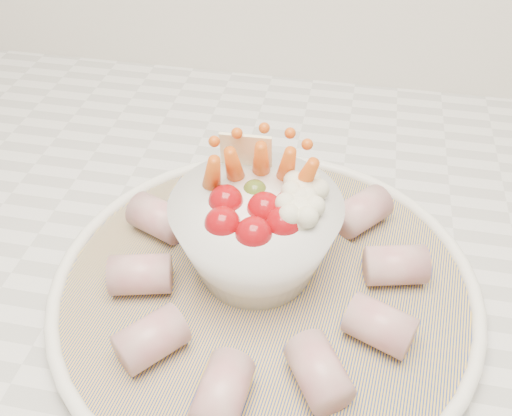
# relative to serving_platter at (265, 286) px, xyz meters

# --- Properties ---
(serving_platter) EXTENTS (0.40, 0.40, 0.02)m
(serving_platter) POSITION_rel_serving_platter_xyz_m (0.00, 0.00, 0.00)
(serving_platter) COLOR navy
(serving_platter) RESTS_ON kitchen_counter
(veggie_bowl) EXTENTS (0.14, 0.14, 0.11)m
(veggie_bowl) POSITION_rel_serving_platter_xyz_m (-0.01, 0.02, 0.05)
(veggie_bowl) COLOR white
(veggie_bowl) RESTS_ON serving_platter
(cured_meat_rolls) EXTENTS (0.27, 0.27, 0.03)m
(cured_meat_rolls) POSITION_rel_serving_platter_xyz_m (-0.00, 0.00, 0.02)
(cured_meat_rolls) COLOR #AA4D57
(cured_meat_rolls) RESTS_ON serving_platter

